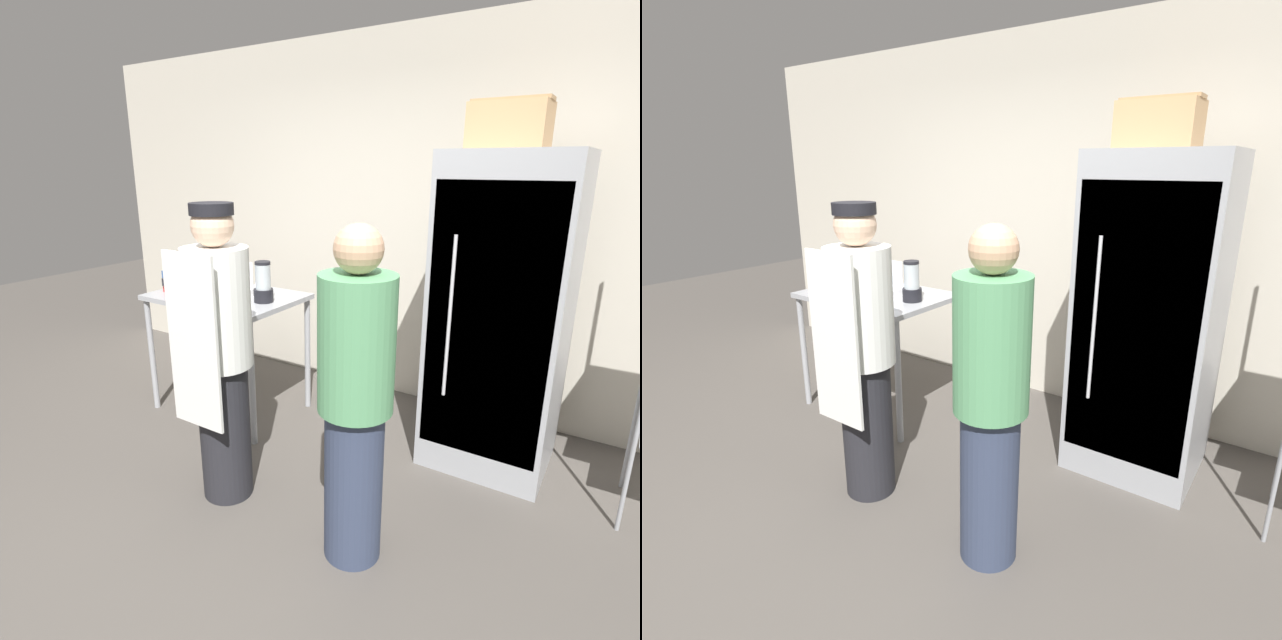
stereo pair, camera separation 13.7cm
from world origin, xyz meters
TOP-DOWN VIEW (x-y plane):
  - ground_plane at (0.00, 0.00)m, footprint 14.00×14.00m
  - back_wall at (0.00, 2.16)m, footprint 6.40×0.12m
  - refrigerator at (0.82, 1.51)m, footprint 0.73×0.73m
  - prep_counter at (-1.06, 1.14)m, footprint 1.07×0.74m
  - donut_box at (-0.98, 1.11)m, footprint 0.24×0.21m
  - blender_pitcher at (-0.70, 1.13)m, footprint 0.14×0.14m
  - binder_stack at (-1.36, 1.04)m, footprint 0.31×0.27m
  - cardboard_storage_box at (0.74, 1.55)m, footprint 0.42×0.30m
  - person_baker at (-0.35, 0.32)m, footprint 0.35×0.37m
  - person_customer at (0.49, 0.29)m, footprint 0.34×0.34m

SIDE VIEW (x-z plane):
  - ground_plane at x=0.00m, z-range 0.00..0.00m
  - prep_counter at x=-1.06m, z-range 0.35..1.27m
  - person_customer at x=0.49m, z-range 0.02..1.63m
  - person_baker at x=-0.35m, z-range 0.03..1.69m
  - refrigerator at x=0.82m, z-range 0.00..1.91m
  - donut_box at x=-0.98m, z-range 0.84..1.09m
  - binder_stack at x=-1.36m, z-range 0.91..1.08m
  - blender_pitcher at x=-0.70m, z-range 0.90..1.18m
  - back_wall at x=0.00m, z-range 0.00..2.78m
  - cardboard_storage_box at x=0.74m, z-range 1.91..2.17m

